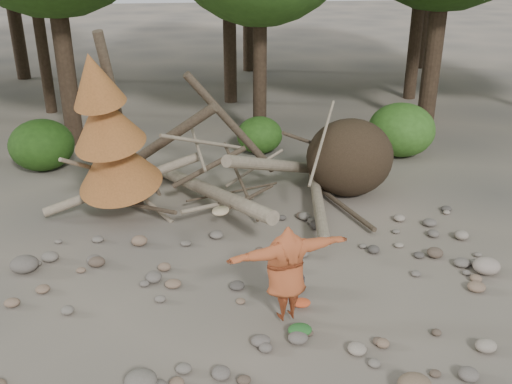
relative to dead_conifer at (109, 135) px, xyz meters
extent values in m
plane|color=#514C44|center=(3.12, -3.37, -2.11)|extent=(120.00, 120.00, 0.00)
ellipsoid|color=#332619|center=(5.72, 0.93, -1.12)|extent=(2.20, 1.87, 1.98)
cylinder|color=gray|center=(2.12, 0.33, -1.56)|extent=(2.61, 5.11, 1.08)
cylinder|color=gray|center=(3.92, 0.83, -1.21)|extent=(3.18, 3.71, 1.90)
cylinder|color=brown|center=(0.92, 1.23, -0.71)|extent=(3.08, 1.91, 2.49)
cylinder|color=gray|center=(4.72, 0.13, -1.76)|extent=(1.13, 4.98, 0.43)
cylinder|color=brown|center=(2.82, 1.43, -0.31)|extent=(2.39, 1.03, 2.89)
cylinder|color=gray|center=(0.12, 0.63, -1.41)|extent=(3.71, 0.86, 1.20)
cylinder|color=#4C3F30|center=(0.62, 0.13, -1.81)|extent=(1.52, 1.70, 0.49)
cylinder|color=gray|center=(3.32, 1.03, -1.31)|extent=(1.57, 0.85, 0.69)
cylinder|color=#4C3F30|center=(4.92, 1.53, -0.91)|extent=(1.92, 1.25, 1.10)
cylinder|color=gray|center=(1.92, 0.83, -0.61)|extent=(0.37, 1.42, 0.85)
cylinder|color=#4C3F30|center=(5.32, -0.17, -1.96)|extent=(0.79, 2.54, 0.12)
cylinder|color=gray|center=(2.32, -0.27, -1.66)|extent=(1.78, 1.11, 0.29)
cylinder|color=#4C3F30|center=(0.22, 0.43, 0.09)|extent=(0.67, 1.13, 4.35)
cone|color=brown|center=(0.06, 0.12, -0.61)|extent=(2.06, 2.13, 1.86)
cone|color=brown|center=(-0.05, -0.09, 0.39)|extent=(1.71, 1.78, 1.65)
cone|color=brown|center=(-0.14, -0.28, 1.29)|extent=(1.23, 1.30, 1.41)
cylinder|color=#38281C|center=(4.12, 5.83, 1.46)|extent=(0.44, 0.44, 7.14)
cylinder|color=#38281C|center=(-3.38, 10.13, 1.67)|extent=(0.42, 0.42, 7.56)
ellipsoid|color=#224713|center=(-2.38, 3.83, -1.39)|extent=(1.80, 1.80, 1.44)
ellipsoid|color=#2D5A1A|center=(3.92, 4.43, -1.55)|extent=(1.40, 1.40, 1.12)
ellipsoid|color=#386B21|center=(8.12, 3.63, -1.31)|extent=(2.00, 2.00, 1.60)
imported|color=#A04724|center=(3.15, -4.19, -1.18)|extent=(2.18, 1.05, 1.71)
cylinder|color=tan|center=(2.14, -3.62, -0.26)|extent=(0.34, 0.34, 0.09)
cube|color=black|center=(3.41, -3.33, -1.96)|extent=(0.47, 0.34, 0.30)
ellipsoid|color=#245A24|center=(3.31, -4.66, -2.04)|extent=(0.40, 0.33, 0.15)
ellipsoid|color=#C54621|center=(3.50, -3.89, -2.05)|extent=(0.33, 0.27, 0.12)
ellipsoid|color=#645D53|center=(0.80, -5.54, -1.97)|extent=(0.48, 0.43, 0.29)
ellipsoid|color=gray|center=(7.31, -3.21, -1.95)|extent=(0.53, 0.48, 0.32)
ellipsoid|color=#5B544C|center=(-1.62, -1.96, -1.95)|extent=(0.55, 0.49, 0.33)
camera|label=1|loc=(1.59, -12.13, 3.75)|focal=40.00mm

